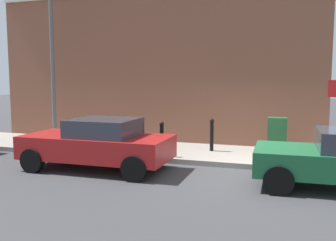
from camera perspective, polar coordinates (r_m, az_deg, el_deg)
name	(u,v)px	position (r m, az deg, el deg)	size (l,w,h in m)	color
ground	(255,174)	(9.95, 13.19, -8.02)	(80.00, 80.00, 0.00)	#38383A
sidewalk	(87,146)	(13.52, -12.32, -3.85)	(2.75, 30.00, 0.15)	gray
corner_building	(175,37)	(17.01, 1.01, 12.62)	(6.78, 12.44, 8.57)	brown
car_red	(99,143)	(10.23, -10.59, -3.45)	(1.91, 4.00, 1.39)	maroon
utility_cabinet	(277,138)	(11.64, 16.35, -2.59)	(0.46, 0.61, 1.15)	#1E4C28
bollard_near_cabinet	(212,134)	(11.97, 6.71, -2.01)	(0.14, 0.14, 1.04)	black
bollard_far_kerb	(162,138)	(11.06, -0.96, -2.67)	(0.14, 0.14, 1.04)	black
lamppost	(52,55)	(14.18, -17.29, 9.59)	(0.20, 0.44, 5.72)	#59595B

